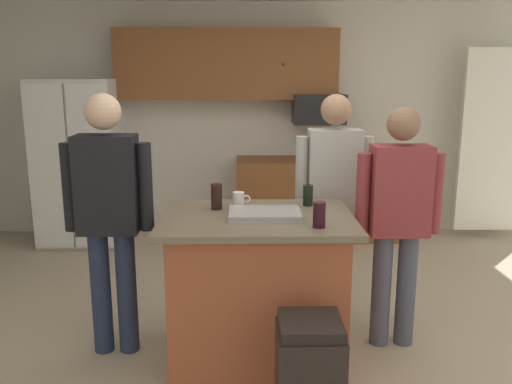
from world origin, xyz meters
name	(u,v)px	position (x,y,z in m)	size (l,w,h in m)	color
floor	(276,344)	(0.00, 0.00, 0.00)	(7.04, 7.04, 0.00)	#B7A88E
back_wall	(263,120)	(0.00, 2.80, 1.30)	(6.40, 0.10, 2.60)	silver
french_door_window_panel	(501,141)	(2.60, 2.40, 1.10)	(0.90, 0.06, 2.00)	white
cabinet_run_upper	(227,64)	(-0.40, 2.60, 1.93)	(2.40, 0.38, 0.75)	brown
cabinet_run_lower	(317,198)	(0.60, 2.48, 0.45)	(1.80, 0.63, 0.90)	brown
refrigerator	(80,162)	(-2.00, 2.38, 0.89)	(0.86, 0.76, 1.78)	white
microwave_over_range	(319,109)	(0.60, 2.50, 1.45)	(0.56, 0.40, 0.32)	black
kitchen_island	(257,287)	(-0.14, -0.16, 0.49)	(1.21, 0.88, 0.97)	#AD5638
person_guest_left	(333,192)	(0.45, 0.47, 0.98)	(0.57, 0.22, 1.69)	tan
person_host_foreground	(398,213)	(0.80, 0.00, 0.94)	(0.57, 0.22, 1.63)	#4C5166
person_elder_center	(109,208)	(-1.08, -0.06, 1.00)	(0.57, 0.23, 1.72)	#232D4C
glass_dark_ale	(308,195)	(0.21, 0.10, 1.04)	(0.07, 0.07, 0.14)	black
glass_stout_tall	(319,215)	(0.22, -0.42, 1.04)	(0.07, 0.07, 0.15)	black
glass_short_whisky	(217,197)	(-0.40, 0.01, 1.05)	(0.07, 0.07, 0.17)	black
mug_ceramic_white	(239,200)	(-0.25, 0.05, 1.02)	(0.12, 0.08, 0.10)	white
serving_tray	(264,214)	(-0.09, -0.20, 0.99)	(0.44, 0.30, 0.04)	#B7B7BC
trash_bin	(309,374)	(0.12, -0.88, 0.30)	(0.34, 0.34, 0.61)	black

